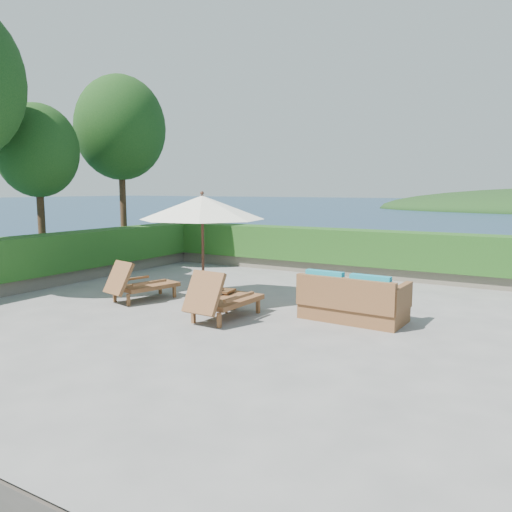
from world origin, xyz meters
The scene contains 14 objects.
ground centered at (0.00, 0.00, 0.00)m, with size 12.00×12.00×0.00m, color gray.
foundation centered at (0.00, 0.00, -1.55)m, with size 12.00×12.00×3.00m, color #554D44.
ocean centered at (0.00, 0.00, -3.00)m, with size 600.00×600.00×0.00m, color #173048.
planter_wall_far centered at (0.00, 5.60, 0.18)m, with size 12.00×0.60×0.36m, color gray.
planter_wall_left centered at (-5.60, 0.00, 0.18)m, with size 0.60×12.00×0.36m, color gray.
hedge_far centered at (0.00, 5.60, 0.85)m, with size 12.40×0.90×1.00m, color #1C4112.
hedge_left centered at (-5.60, 0.00, 0.85)m, with size 0.90×12.40×1.00m, color #1C4112.
tree_mid centered at (-6.40, 0.50, 3.55)m, with size 2.20×2.20×4.83m.
tree_far centered at (-6.00, 3.20, 4.40)m, with size 2.80×2.80×6.03m.
patio_umbrella centered at (-0.95, 0.58, 2.10)m, with size 3.28×3.28×2.49m.
lounge_left centered at (-2.25, -0.11, 0.40)m, with size 1.05×1.76×0.95m.
lounge_right centered at (0.32, -0.55, 0.43)m, with size 0.85×1.80×1.02m.
side_table centered at (-0.08, 0.07, 0.37)m, with size 0.47×0.47×0.46m.
wicker_loveseat centered at (2.52, 0.68, 0.38)m, with size 2.04×1.12×0.98m.
Camera 1 is at (5.68, -8.40, 2.54)m, focal length 35.00 mm.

